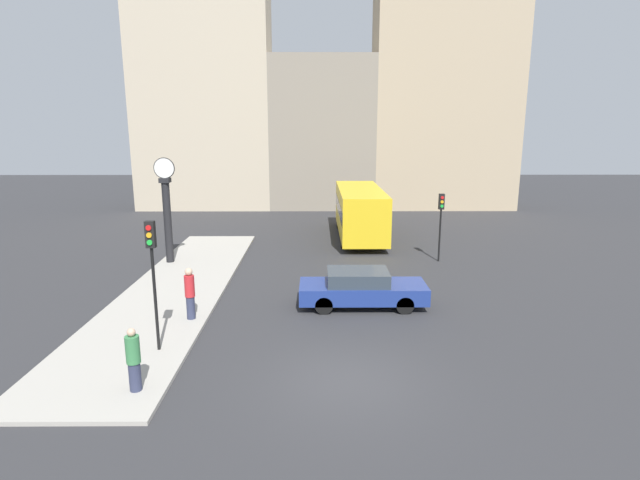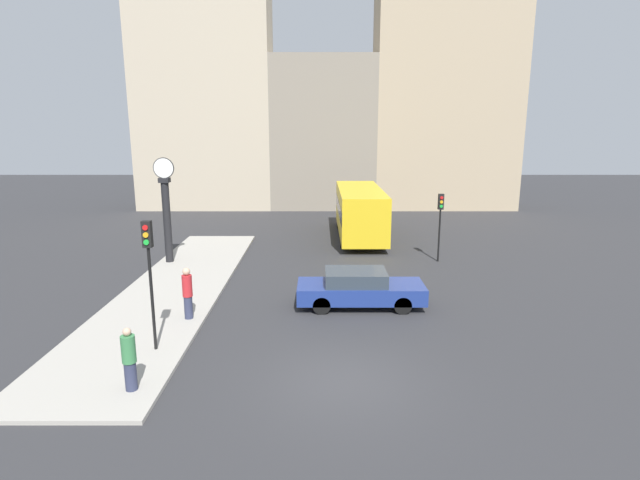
# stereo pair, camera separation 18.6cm
# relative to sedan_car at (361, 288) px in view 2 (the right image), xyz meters

# --- Properties ---
(ground_plane) EXTENTS (120.00, 120.00, 0.00)m
(ground_plane) POSITION_rel_sedan_car_xyz_m (-0.88, -5.67, -0.70)
(ground_plane) COLOR #2D2D30
(sidewalk_corner) EXTENTS (3.95, 19.62, 0.11)m
(sidewalk_corner) POSITION_rel_sedan_car_xyz_m (-7.41, 2.14, -0.65)
(sidewalk_corner) COLOR #A39E93
(sidewalk_corner) RESTS_ON ground_plane
(building_row) EXTENTS (30.71, 5.00, 19.38)m
(building_row) POSITION_rel_sedan_car_xyz_m (-0.93, 24.42, 8.20)
(building_row) COLOR #B7A88E
(building_row) RESTS_ON ground_plane
(sedan_car) EXTENTS (4.68, 1.77, 1.38)m
(sedan_car) POSITION_rel_sedan_car_xyz_m (0.00, 0.00, 0.00)
(sedan_car) COLOR navy
(sedan_car) RESTS_ON ground_plane
(bus_distant) EXTENTS (2.56, 9.10, 2.98)m
(bus_distant) POSITION_rel_sedan_car_xyz_m (0.94, 12.09, 0.99)
(bus_distant) COLOR gold
(bus_distant) RESTS_ON ground_plane
(traffic_light_near) EXTENTS (0.26, 0.24, 3.86)m
(traffic_light_near) POSITION_rel_sedan_car_xyz_m (-6.32, -3.94, 2.17)
(traffic_light_near) COLOR black
(traffic_light_near) RESTS_ON sidewalk_corner
(traffic_light_far) EXTENTS (0.26, 0.24, 3.39)m
(traffic_light_far) POSITION_rel_sedan_car_xyz_m (4.44, 6.46, 1.74)
(traffic_light_far) COLOR black
(traffic_light_far) RESTS_ON ground_plane
(street_clock) EXTENTS (0.99, 0.48, 5.06)m
(street_clock) POSITION_rel_sedan_car_xyz_m (-8.84, 6.02, 1.85)
(street_clock) COLOR black
(street_clock) RESTS_ON sidewalk_corner
(pedestrian_green_hoodie) EXTENTS (0.35, 0.35, 1.64)m
(pedestrian_green_hoodie) POSITION_rel_sedan_car_xyz_m (-6.17, -6.29, 0.23)
(pedestrian_green_hoodie) COLOR #2D334C
(pedestrian_green_hoodie) RESTS_ON sidewalk_corner
(pedestrian_red_top) EXTENTS (0.34, 0.34, 1.80)m
(pedestrian_red_top) POSITION_rel_sedan_car_xyz_m (-5.97, -1.49, 0.33)
(pedestrian_red_top) COLOR #2D334C
(pedestrian_red_top) RESTS_ON sidewalk_corner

